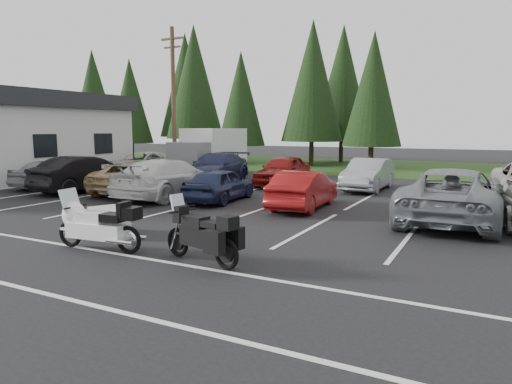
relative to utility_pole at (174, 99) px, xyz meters
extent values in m
plane|color=black|center=(10.00, -12.00, -4.70)|extent=(120.00, 120.00, 0.00)
cube|color=#1E3D13|center=(10.00, 12.00, -4.69)|extent=(80.00, 16.00, 0.01)
cube|color=gray|center=(14.00, 43.00, -4.70)|extent=(70.00, 50.00, 0.02)
cylinder|color=#473321|center=(0.00, 0.00, -0.20)|extent=(0.26, 0.26, 9.00)
cube|color=#473321|center=(0.00, 0.00, 3.60)|extent=(1.60, 0.12, 0.12)
cube|color=#473321|center=(0.00, 0.00, 3.10)|extent=(1.20, 0.10, 0.10)
cube|color=silver|center=(10.00, -10.00, -4.69)|extent=(32.00, 16.00, 0.01)
cylinder|color=#332316|center=(-18.00, 10.50, -3.45)|extent=(0.36, 0.36, 2.50)
cone|color=black|center=(-18.00, 10.50, 1.54)|extent=(4.58, 4.58, 8.84)
cylinder|color=#332316|center=(-12.00, 9.20, -3.62)|extent=(0.36, 0.36, 2.16)
cone|color=black|center=(-12.00, 9.20, 0.70)|extent=(3.96, 3.96, 7.65)
cylinder|color=#332316|center=(-6.00, 10.80, -3.31)|extent=(0.36, 0.36, 2.78)
cone|color=black|center=(-6.00, 10.80, 2.26)|extent=(5.10, 5.10, 9.86)
cylinder|color=#332316|center=(-0.50, 9.40, -3.64)|extent=(0.36, 0.36, 2.11)
cone|color=black|center=(-0.50, 9.40, 0.58)|extent=(3.87, 3.87, 7.48)
cylinder|color=#332316|center=(5.00, 10.90, -3.39)|extent=(0.36, 0.36, 2.62)
cone|color=black|center=(5.00, 10.90, 1.84)|extent=(4.80, 4.80, 9.27)
cylinder|color=#332316|center=(10.00, 9.60, -3.57)|extent=(0.36, 0.36, 2.26)
cone|color=black|center=(10.00, 9.60, 0.94)|extent=(4.14, 4.14, 7.99)
cylinder|color=#332316|center=(-10.00, 15.00, -3.26)|extent=(0.36, 0.36, 2.88)
cone|color=black|center=(-10.00, 15.00, 2.50)|extent=(5.28, 5.28, 10.20)
cylinder|color=#332316|center=(6.00, 15.50, -3.34)|extent=(0.36, 0.36, 2.71)
cone|color=black|center=(6.00, 15.50, 2.08)|extent=(4.97, 4.97, 9.61)
imported|color=#A2A3A7|center=(-1.38, -7.89, -3.98)|extent=(1.89, 4.31, 1.44)
imported|color=black|center=(1.15, -8.14, -3.88)|extent=(2.08, 5.08, 1.64)
imported|color=tan|center=(4.07, -7.44, -3.96)|extent=(2.43, 5.27, 1.47)
imported|color=silver|center=(5.80, -7.96, -3.88)|extent=(2.36, 5.64, 1.63)
imported|color=#19203F|center=(8.19, -7.80, -4.03)|extent=(1.92, 4.07, 1.34)
imported|color=maroon|center=(11.76, -7.77, -4.01)|extent=(1.71, 4.25, 1.37)
imported|color=slate|center=(16.74, -7.93, -3.86)|extent=(2.85, 6.04, 1.67)
imported|color=silver|center=(-1.10, -1.71, -3.95)|extent=(2.90, 5.55, 1.49)
imported|color=#1B2145|center=(4.38, -2.12, -3.92)|extent=(2.73, 5.58, 1.56)
imported|color=maroon|center=(8.32, -1.95, -3.93)|extent=(1.99, 4.56, 1.53)
imported|color=gray|center=(12.60, -1.69, -3.96)|extent=(1.62, 4.52, 1.48)
camera|label=1|loc=(17.78, -23.08, -1.84)|focal=32.00mm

